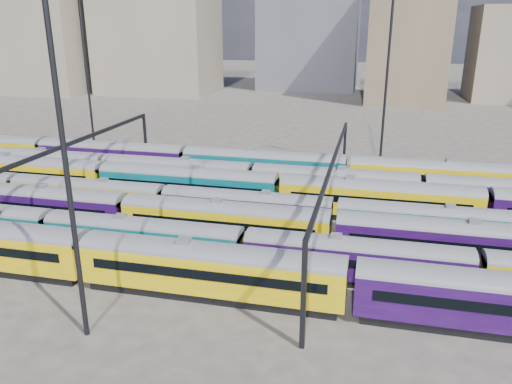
% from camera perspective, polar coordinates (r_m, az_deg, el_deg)
% --- Properties ---
extents(ground, '(500.00, 500.00, 0.00)m').
position_cam_1_polar(ground, '(54.59, -2.12, -3.75)').
color(ground, '#3C3732').
rests_on(ground, ground).
extents(rake_0, '(108.62, 3.18, 5.36)m').
position_cam_1_polar(rake_0, '(39.85, -5.19, -8.26)').
color(rake_0, black).
rests_on(rake_0, ground).
extents(rake_1, '(95.50, 2.80, 4.70)m').
position_cam_1_polar(rake_1, '(42.75, 11.28, -7.13)').
color(rake_1, black).
rests_on(rake_1, ground).
extents(rake_2, '(147.93, 3.09, 5.21)m').
position_cam_1_polar(rake_2, '(49.09, -3.58, -2.98)').
color(rake_2, black).
rests_on(rake_2, ground).
extents(rake_3, '(131.82, 2.76, 4.63)m').
position_cam_1_polar(rake_3, '(53.47, -1.13, -1.44)').
color(rake_3, black).
rests_on(rake_3, ground).
extents(rake_4, '(155.28, 3.24, 5.47)m').
position_cam_1_polar(rake_4, '(60.32, -7.76, 1.20)').
color(rake_4, black).
rests_on(rake_4, ground).
extents(rake_5, '(122.49, 2.99, 5.03)m').
position_cam_1_polar(rake_5, '(63.02, -0.44, 1.92)').
color(rake_5, black).
rests_on(rake_5, ground).
extents(rake_6, '(134.86, 3.29, 5.55)m').
position_cam_1_polar(rake_6, '(66.13, 10.49, 2.65)').
color(rake_6, black).
rests_on(rake_6, ground).
extents(gantry_1, '(0.35, 40.35, 8.03)m').
position_cam_1_polar(gantry_1, '(60.72, -20.78, 4.09)').
color(gantry_1, black).
rests_on(gantry_1, ground).
extents(gantry_2, '(0.35, 40.35, 8.03)m').
position_cam_1_polar(gantry_2, '(50.71, 8.75, 2.40)').
color(gantry_2, black).
rests_on(gantry_2, ground).
extents(mast_1, '(1.40, 0.50, 25.60)m').
position_cam_1_polar(mast_1, '(83.25, -18.81, 13.00)').
color(mast_1, black).
rests_on(mast_1, ground).
extents(mast_2, '(1.40, 0.50, 25.60)m').
position_cam_1_polar(mast_2, '(33.16, -21.22, 5.49)').
color(mast_2, black).
rests_on(mast_2, ground).
extents(mast_3, '(1.40, 0.50, 25.60)m').
position_cam_1_polar(mast_3, '(72.94, 14.74, 12.70)').
color(mast_3, black).
rests_on(mast_3, ground).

